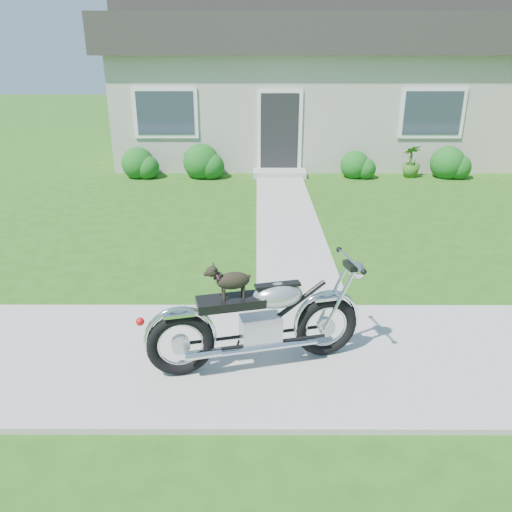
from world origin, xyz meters
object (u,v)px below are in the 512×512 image
Objects in this scene: potted_plant_right at (411,161)px; motorcycle_with_dog at (260,320)px; house at (324,85)px; potted_plant_left at (194,165)px.

motorcycle_with_dog is (-4.03, -8.74, 0.12)m from potted_plant_right.
house reaches higher than motorcycle_with_dog.
house is at bearing 119.79° from potted_plant_right.
potted_plant_right is at bearing 0.00° from potted_plant_left.
house is 19.68× the size of potted_plant_left.
house is 12.46m from motorcycle_with_dog.
potted_plant_left is 8.91m from motorcycle_with_dog.
motorcycle_with_dog reaches higher than potted_plant_left.
motorcycle_with_dog reaches higher than potted_plant_right.
motorcycle_with_dog is (-2.06, -12.19, -1.62)m from house.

